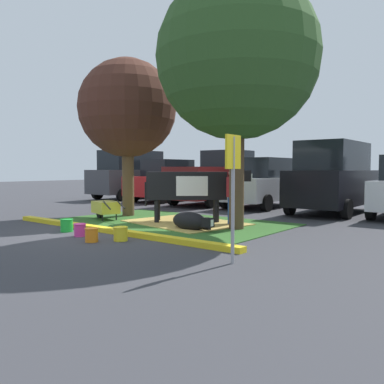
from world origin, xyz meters
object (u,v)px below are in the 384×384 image
(calf_lying, at_px, (191,221))
(sedan_silver, at_px, (263,183))
(parking_sign, at_px, (233,173))
(bucket_pink, at_px, (80,230))
(cow_holstein, at_px, (190,186))
(wheelbarrow, at_px, (105,208))
(person_handler, at_px, (232,196))
(shade_tree_left, at_px, (127,109))
(suv_dark_grey, at_px, (131,175))
(bucket_orange, at_px, (92,235))
(shade_tree_right, at_px, (237,58))
(pickup_truck_maroon, at_px, (217,179))
(suv_black, at_px, (333,177))
(bucket_yellow, at_px, (121,233))
(bucket_green, at_px, (67,225))
(sedan_red, at_px, (168,181))

(calf_lying, xyz_separation_m, sedan_silver, (-1.56, 6.69, 0.75))
(parking_sign, height_order, bucket_pink, parking_sign)
(cow_holstein, xyz_separation_m, wheelbarrow, (-2.40, -1.20, -0.69))
(person_handler, bearing_deg, cow_holstein, -166.90)
(shade_tree_left, distance_m, suv_dark_grey, 8.21)
(bucket_pink, height_order, bucket_orange, bucket_orange)
(shade_tree_right, xyz_separation_m, bucket_pink, (-2.29, -3.20, -4.23))
(shade_tree_left, relative_size, cow_holstein, 1.97)
(shade_tree_left, distance_m, pickup_truck_maroon, 6.19)
(shade_tree_left, bearing_deg, shade_tree_right, -3.11)
(shade_tree_left, distance_m, parking_sign, 7.53)
(suv_dark_grey, xyz_separation_m, suv_black, (10.76, -0.26, 0.00))
(wheelbarrow, relative_size, bucket_orange, 5.28)
(bucket_yellow, xyz_separation_m, sedan_silver, (-1.27, 8.78, 0.82))
(bucket_pink, bearing_deg, calf_lying, 57.33)
(person_handler, bearing_deg, suv_black, 76.89)
(wheelbarrow, bearing_deg, shade_tree_left, 101.50)
(calf_lying, relative_size, sedan_silver, 0.30)
(shade_tree_right, relative_size, bucket_green, 19.87)
(bucket_green, height_order, suv_dark_grey, suv_dark_grey)
(wheelbarrow, bearing_deg, bucket_yellow, -33.94)
(wheelbarrow, distance_m, sedan_red, 7.45)
(calf_lying, height_order, person_handler, person_handler)
(bucket_green, bearing_deg, pickup_truck_maroon, 100.55)
(bucket_orange, bearing_deg, shade_tree_left, 128.26)
(calf_lying, height_order, parking_sign, parking_sign)
(shade_tree_right, distance_m, sedan_silver, 7.13)
(shade_tree_left, distance_m, calf_lying, 5.02)
(wheelbarrow, bearing_deg, pickup_truck_maroon, 95.10)
(bucket_orange, bearing_deg, bucket_yellow, 51.60)
(calf_lying, height_order, sedan_red, sedan_red)
(person_handler, relative_size, pickup_truck_maroon, 0.29)
(parking_sign, height_order, bucket_yellow, parking_sign)
(bucket_green, bearing_deg, bucket_yellow, 0.11)
(person_handler, height_order, sedan_silver, sedan_silver)
(shade_tree_right, xyz_separation_m, sedan_silver, (-2.37, 5.79, -3.41))
(bucket_pink, bearing_deg, wheelbarrow, 129.64)
(bucket_orange, bearing_deg, pickup_truck_maroon, 109.37)
(calf_lying, height_order, bucket_green, calf_lying)
(bucket_pink, distance_m, suv_dark_grey, 11.88)
(bucket_orange, distance_m, bucket_yellow, 0.62)
(cow_holstein, distance_m, bucket_green, 3.66)
(parking_sign, relative_size, bucket_pink, 7.15)
(sedan_silver, bearing_deg, sedan_red, -178.85)
(person_handler, distance_m, sedan_silver, 5.54)
(suv_black, bearing_deg, shade_tree_left, -134.30)
(shade_tree_right, bearing_deg, wheelbarrow, -167.59)
(shade_tree_left, height_order, suv_dark_grey, shade_tree_left)
(wheelbarrow, relative_size, parking_sign, 0.75)
(wheelbarrow, xyz_separation_m, bucket_orange, (2.69, -2.55, -0.23))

